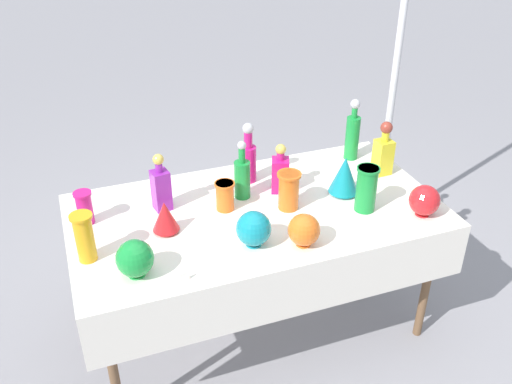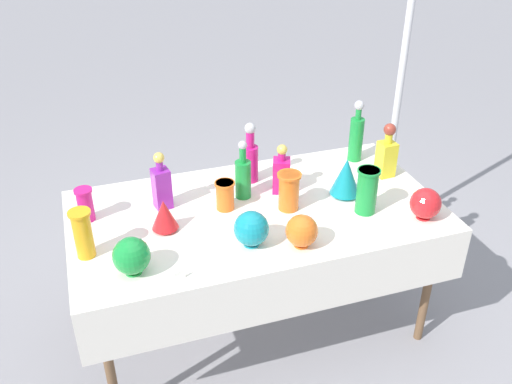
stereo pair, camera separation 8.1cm
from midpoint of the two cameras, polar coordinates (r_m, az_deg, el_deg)
ground_plane at (r=3.27m, az=0.73°, el=-13.00°), size 40.00×40.00×0.00m
display_table at (r=2.81m, az=1.04°, el=-3.10°), size 1.80×0.96×0.76m
tall_bottle_0 at (r=3.24m, az=10.71°, el=5.56°), size 0.08×0.08×0.36m
tall_bottle_1 at (r=2.84m, az=-0.49°, el=1.61°), size 0.08×0.08×0.31m
tall_bottle_2 at (r=2.98m, az=0.21°, el=3.47°), size 0.08×0.08×0.33m
square_decanter_0 at (r=2.90m, az=3.37°, el=1.97°), size 0.11×0.11×0.26m
square_decanter_1 at (r=2.79m, az=-8.61°, el=0.72°), size 0.09×0.09×0.30m
square_decanter_2 at (r=3.12m, az=13.66°, el=3.74°), size 0.09×0.09×0.30m
slender_vase_0 at (r=2.78m, az=11.87°, el=0.21°), size 0.11×0.11×0.23m
slender_vase_1 at (r=2.76m, az=4.15°, el=0.18°), size 0.12×0.12×0.19m
slender_vase_2 at (r=2.77m, az=-2.28°, el=-0.24°), size 0.10×0.10×0.15m
slender_vase_3 at (r=2.78m, az=-15.91°, el=-1.11°), size 0.09×0.09×0.17m
slender_vase_4 at (r=2.52m, az=-16.06°, el=-3.93°), size 0.10×0.10×0.23m
fluted_vase_0 at (r=2.64m, az=-8.29°, el=-2.25°), size 0.12×0.12×0.16m
fluted_vase_1 at (r=2.90m, az=9.78°, el=1.53°), size 0.15×0.15×0.20m
round_bowl_0 at (r=2.82m, az=17.39°, el=-1.11°), size 0.15×0.15×0.16m
round_bowl_1 at (r=2.51m, az=0.46°, el=-3.69°), size 0.16×0.16×0.17m
round_bowl_2 at (r=2.40m, az=-11.39°, el=-6.29°), size 0.16×0.16×0.17m
round_bowl_3 at (r=2.52m, az=5.52°, el=-3.90°), size 0.15×0.15×0.15m
price_tag_left at (r=2.38m, az=-6.66°, el=-8.29°), size 0.05×0.03×0.04m
canopy_pole at (r=3.63m, az=14.43°, el=7.36°), size 0.18×0.18×2.26m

